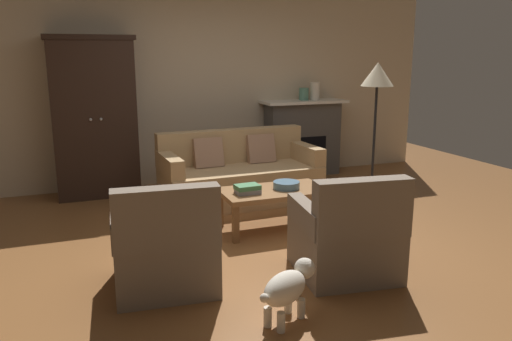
# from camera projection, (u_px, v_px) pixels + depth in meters

# --- Properties ---
(ground_plane) EXTENTS (9.60, 9.60, 0.00)m
(ground_plane) POSITION_uv_depth(u_px,v_px,m) (263.00, 237.00, 5.06)
(ground_plane) COLOR brown
(back_wall) EXTENTS (7.20, 0.10, 2.80)m
(back_wall) POSITION_uv_depth(u_px,v_px,m) (196.00, 82.00, 7.06)
(back_wall) COLOR beige
(back_wall) RESTS_ON ground
(fireplace) EXTENTS (1.26, 0.48, 1.12)m
(fireplace) POSITION_uv_depth(u_px,v_px,m) (302.00, 137.00, 7.56)
(fireplace) COLOR #4C4947
(fireplace) RESTS_ON ground
(armoire) EXTENTS (1.06, 0.57, 2.01)m
(armoire) POSITION_uv_depth(u_px,v_px,m) (94.00, 117.00, 6.36)
(armoire) COLOR black
(armoire) RESTS_ON ground
(couch) EXTENTS (1.95, 0.92, 0.86)m
(couch) POSITION_uv_depth(u_px,v_px,m) (239.00, 176.00, 6.24)
(couch) COLOR tan
(couch) RESTS_ON ground
(coffee_table) EXTENTS (1.10, 0.60, 0.42)m
(coffee_table) POSITION_uv_depth(u_px,v_px,m) (274.00, 194.00, 5.25)
(coffee_table) COLOR olive
(coffee_table) RESTS_ON ground
(fruit_bowl) EXTENTS (0.28, 0.28, 0.07)m
(fruit_bowl) POSITION_uv_depth(u_px,v_px,m) (286.00, 185.00, 5.27)
(fruit_bowl) COLOR slate
(fruit_bowl) RESTS_ON coffee_table
(book_stack) EXTENTS (0.25, 0.18, 0.09)m
(book_stack) POSITION_uv_depth(u_px,v_px,m) (248.00, 189.00, 5.07)
(book_stack) COLOR gray
(book_stack) RESTS_ON coffee_table
(mantel_vase_jade) EXTENTS (0.14, 0.14, 0.18)m
(mantel_vase_jade) POSITION_uv_depth(u_px,v_px,m) (304.00, 94.00, 7.40)
(mantel_vase_jade) COLOR slate
(mantel_vase_jade) RESTS_ON fireplace
(mantel_vase_cream) EXTENTS (0.14, 0.14, 0.26)m
(mantel_vase_cream) POSITION_uv_depth(u_px,v_px,m) (315.00, 91.00, 7.45)
(mantel_vase_cream) COLOR beige
(mantel_vase_cream) RESTS_ON fireplace
(armchair_near_left) EXTENTS (0.84, 0.84, 0.88)m
(armchair_near_left) POSITION_uv_depth(u_px,v_px,m) (165.00, 250.00, 3.91)
(armchair_near_left) COLOR #756656
(armchair_near_left) RESTS_ON ground
(armchair_near_right) EXTENTS (0.87, 0.87, 0.88)m
(armchair_near_right) POSITION_uv_depth(u_px,v_px,m) (347.00, 239.00, 4.14)
(armchair_near_right) COLOR #756656
(armchair_near_right) RESTS_ON ground
(floor_lamp) EXTENTS (0.36, 0.36, 1.70)m
(floor_lamp) POSITION_uv_depth(u_px,v_px,m) (377.00, 83.00, 5.62)
(floor_lamp) COLOR black
(floor_lamp) RESTS_ON ground
(dog) EXTENTS (0.51, 0.39, 0.39)m
(dog) POSITION_uv_depth(u_px,v_px,m) (288.00, 287.00, 3.44)
(dog) COLOR beige
(dog) RESTS_ON ground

